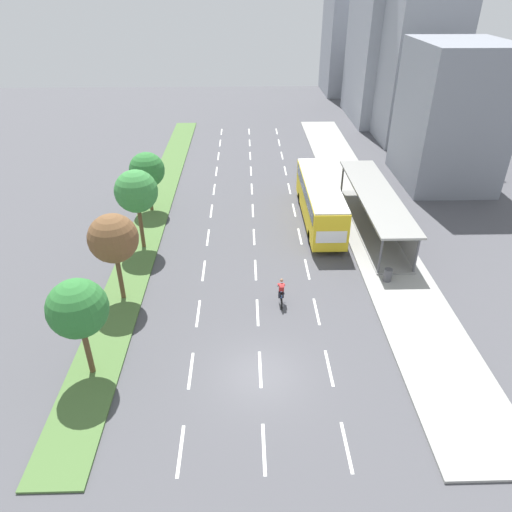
# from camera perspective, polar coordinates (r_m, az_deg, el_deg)

# --- Properties ---
(ground_plane) EXTENTS (140.00, 140.00, 0.00)m
(ground_plane) POSITION_cam_1_polar(r_m,az_deg,el_deg) (24.04, 0.55, -14.29)
(ground_plane) COLOR #4C4C51
(median_strip) EXTENTS (2.60, 52.00, 0.12)m
(median_strip) POSITION_cam_1_polar(r_m,az_deg,el_deg) (41.34, -12.07, 6.01)
(median_strip) COLOR #4C7038
(median_strip) RESTS_ON ground
(sidewalk_right) EXTENTS (4.50, 52.00, 0.15)m
(sidewalk_right) POSITION_cam_1_polar(r_m,az_deg,el_deg) (41.81, 12.43, 6.28)
(sidewalk_right) COLOR #9E9E99
(sidewalk_right) RESTS_ON ground
(lane_divider_left) EXTENTS (0.14, 48.94, 0.01)m
(lane_divider_left) POSITION_cam_1_polar(r_m,az_deg,el_deg) (39.82, -5.46, 5.49)
(lane_divider_left) COLOR white
(lane_divider_left) RESTS_ON ground
(lane_divider_center) EXTENTS (0.14, 48.94, 0.01)m
(lane_divider_center) POSITION_cam_1_polar(r_m,az_deg,el_deg) (39.73, -0.39, 5.57)
(lane_divider_center) COLOR white
(lane_divider_center) RESTS_ON ground
(lane_divider_right) EXTENTS (0.14, 48.94, 0.01)m
(lane_divider_right) POSITION_cam_1_polar(r_m,az_deg,el_deg) (39.94, 4.66, 5.61)
(lane_divider_right) COLOR white
(lane_divider_right) RESTS_ON ground
(bus_shelter) EXTENTS (2.90, 14.23, 2.86)m
(bus_shelter) POSITION_cam_1_polar(r_m,az_deg,el_deg) (37.22, 14.62, 5.85)
(bus_shelter) COLOR gray
(bus_shelter) RESTS_ON sidewalk_right
(bus) EXTENTS (2.54, 11.29, 3.37)m
(bus) POSITION_cam_1_polar(r_m,az_deg,el_deg) (37.33, 7.81, 7.02)
(bus) COLOR yellow
(bus) RESTS_ON ground
(cyclist) EXTENTS (0.46, 1.82, 1.71)m
(cyclist) POSITION_cam_1_polar(r_m,az_deg,el_deg) (28.10, 3.10, -4.48)
(cyclist) COLOR black
(cyclist) RESTS_ON ground
(median_tree_nearest) EXTENTS (2.81, 2.81, 5.31)m
(median_tree_nearest) POSITION_cam_1_polar(r_m,az_deg,el_deg) (23.01, -20.90, -6.03)
(median_tree_nearest) COLOR brown
(median_tree_nearest) RESTS_ON median_strip
(median_tree_second) EXTENTS (2.88, 2.88, 5.55)m
(median_tree_second) POSITION_cam_1_polar(r_m,az_deg,el_deg) (27.86, -16.99, 2.03)
(median_tree_second) COLOR brown
(median_tree_second) RESTS_ON median_strip
(median_tree_third) EXTENTS (2.96, 2.96, 5.81)m
(median_tree_third) POSITION_cam_1_polar(r_m,az_deg,el_deg) (33.19, -14.38, 7.61)
(median_tree_third) COLOR brown
(median_tree_third) RESTS_ON median_strip
(median_tree_fourth) EXTENTS (2.85, 2.85, 4.93)m
(median_tree_fourth) POSITION_cam_1_polar(r_m,az_deg,el_deg) (39.25, -13.14, 10.15)
(median_tree_fourth) COLOR brown
(median_tree_fourth) RESTS_ON median_strip
(trash_bin) EXTENTS (0.52, 0.52, 0.85)m
(trash_bin) POSITION_cam_1_polar(r_m,az_deg,el_deg) (31.21, 15.75, -2.23)
(trash_bin) COLOR #4C4C51
(trash_bin) RESTS_ON sidewalk_right
(building_near_right) EXTENTS (7.65, 9.47, 12.41)m
(building_near_right) POSITION_cam_1_polar(r_m,az_deg,el_deg) (47.41, 22.63, 15.51)
(building_near_right) COLOR gray
(building_near_right) RESTS_ON ground
(building_mid_right) EXTENTS (7.52, 11.43, 19.29)m
(building_mid_right) POSITION_cam_1_polar(r_m,az_deg,el_deg) (60.69, 18.95, 22.52)
(building_mid_right) COLOR #8E939E
(building_mid_right) RESTS_ON ground
(building_far_right) EXTENTS (11.28, 13.17, 23.83)m
(building_far_right) POSITION_cam_1_polar(r_m,az_deg,el_deg) (68.47, 17.44, 25.50)
(building_far_right) COLOR #8E939E
(building_far_right) RESTS_ON ground
(building_tall_right) EXTENTS (9.39, 10.40, 17.71)m
(building_tall_right) POSITION_cam_1_polar(r_m,az_deg,el_deg) (84.54, 12.04, 24.88)
(building_tall_right) COLOR #8E939E
(building_tall_right) RESTS_ON ground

